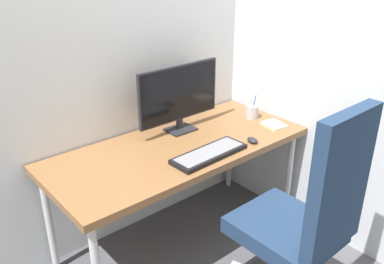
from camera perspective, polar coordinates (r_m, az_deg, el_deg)
ground_plane at (r=2.90m, az=-1.63°, el=-14.69°), size 8.00×8.00×0.00m
wall_back at (r=2.60m, az=-7.51°, el=14.67°), size 3.00×0.04×2.80m
wall_side_right at (r=2.77m, az=14.94°, el=14.67°), size 0.04×2.08×2.80m
desk at (r=2.54m, az=-1.81°, el=-2.93°), size 1.63×0.71×0.72m
office_chair at (r=2.18m, az=15.61°, el=-10.96°), size 0.60×0.62×1.20m
monitor at (r=2.63m, az=-1.78°, el=5.14°), size 0.61×0.15×0.44m
keyboard at (r=2.38m, az=2.39°, el=-3.03°), size 0.48×0.18×0.03m
mouse at (r=2.57m, az=8.36°, el=-1.13°), size 0.07×0.09×0.03m
pen_holder at (r=2.93m, az=8.30°, el=2.83°), size 0.09×0.09×0.17m
notebook at (r=2.82m, az=11.30°, el=0.96°), size 0.14×0.17×0.02m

